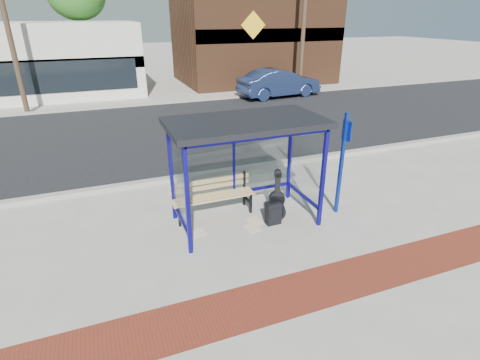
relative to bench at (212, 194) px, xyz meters
name	(u,v)px	position (x,y,z in m)	size (l,w,h in m)	color
ground	(245,221)	(0.60, -0.62, -0.52)	(120.00, 120.00, 0.00)	#B2ADA0
brick_paver_strip	(301,292)	(0.60, -3.22, -0.52)	(60.00, 1.00, 0.01)	maroon
curb_near	(209,173)	(0.60, 2.28, -0.46)	(60.00, 0.25, 0.12)	gray
street_asphalt	(173,130)	(0.60, 7.38, -0.52)	(60.00, 10.00, 0.00)	black
curb_far	(153,103)	(0.60, 12.48, -0.46)	(60.00, 0.25, 0.12)	gray
far_sidewalk	(148,98)	(0.60, 14.38, -0.52)	(60.00, 4.00, 0.01)	#B2ADA0
bus_shelter	(245,135)	(0.60, -0.55, 1.55)	(3.30, 1.80, 2.42)	#100B80
storefront_brown	(253,33)	(8.60, 17.88, 2.68)	(10.00, 7.08, 6.40)	#59331E
utility_pole_west	(6,21)	(-5.40, 12.78, 3.58)	(1.60, 0.24, 8.00)	#4C3826
utility_pole_east	(304,20)	(9.60, 12.78, 3.58)	(1.60, 0.24, 8.00)	#4C3826
bench	(212,194)	(0.00, 0.00, 0.00)	(1.96, 0.48, 0.93)	black
guitar_bag	(277,203)	(1.29, -0.83, -0.08)	(0.46, 0.27, 1.20)	black
suitcase	(273,213)	(1.15, -0.95, -0.25)	(0.35, 0.24, 0.59)	black
backpack	(279,210)	(1.42, -0.68, -0.36)	(0.33, 0.30, 0.35)	#2C2A18
sign_post	(342,159)	(2.84, -0.98, 0.86)	(0.09, 0.31, 2.45)	navy
newspaper_a	(197,233)	(-0.61, -0.73, -0.52)	(0.41, 0.32, 0.01)	white
newspaper_b	(252,228)	(0.63, -0.96, -0.52)	(0.40, 0.31, 0.01)	white
newspaper_c	(255,221)	(0.80, -0.71, -0.52)	(0.41, 0.32, 0.01)	white
parked_car	(279,83)	(7.73, 11.91, 0.26)	(1.67, 4.78, 1.57)	navy
fire_hydrant	(308,83)	(10.68, 13.56, -0.16)	(0.30, 0.20, 0.66)	red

